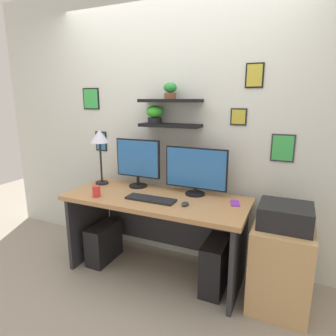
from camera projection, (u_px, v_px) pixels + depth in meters
ground_plane at (156, 271)px, 2.77m from camera, size 8.00×8.00×0.00m
back_wall_assembly at (175, 125)px, 2.84m from camera, size 4.40×0.24×2.70m
desk at (158, 216)px, 2.69m from camera, size 1.64×0.68×0.75m
monitor_left at (138, 161)px, 2.84m from camera, size 0.47×0.18×0.47m
monitor_right at (196, 171)px, 2.61m from camera, size 0.58×0.18×0.43m
keyboard at (150, 199)px, 2.51m from camera, size 0.44×0.14×0.02m
computer_mouse at (185, 204)px, 2.38m from camera, size 0.06×0.09×0.03m
desk_lamp at (100, 140)px, 2.89m from camera, size 0.19×0.19×0.56m
cell_phone at (235, 203)px, 2.42m from camera, size 0.11×0.15×0.01m
pen_cup at (96, 191)px, 2.59m from camera, size 0.07×0.07×0.10m
drawer_cabinet at (280, 266)px, 2.25m from camera, size 0.44×0.50×0.67m
printer at (285, 216)px, 2.15m from camera, size 0.38×0.34×0.17m
computer_tower_left at (104, 242)px, 2.93m from camera, size 0.18×0.40×0.38m
computer_tower_right at (215, 265)px, 2.47m from camera, size 0.18×0.40×0.44m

